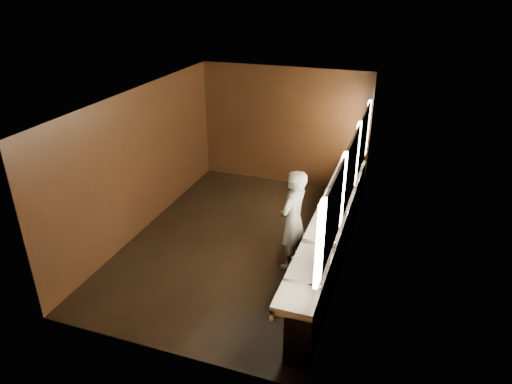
# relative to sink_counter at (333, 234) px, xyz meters

# --- Properties ---
(floor) EXTENTS (6.00, 6.00, 0.00)m
(floor) POSITION_rel_sink_counter_xyz_m (-1.79, 0.00, -0.50)
(floor) COLOR black
(floor) RESTS_ON ground
(ceiling) EXTENTS (4.00, 6.00, 0.02)m
(ceiling) POSITION_rel_sink_counter_xyz_m (-1.79, 0.00, 2.30)
(ceiling) COLOR #2D2D2B
(ceiling) RESTS_ON wall_back
(wall_back) EXTENTS (4.00, 0.02, 2.80)m
(wall_back) POSITION_rel_sink_counter_xyz_m (-1.79, 3.00, 0.90)
(wall_back) COLOR black
(wall_back) RESTS_ON floor
(wall_front) EXTENTS (4.00, 0.02, 2.80)m
(wall_front) POSITION_rel_sink_counter_xyz_m (-1.79, -3.00, 0.90)
(wall_front) COLOR black
(wall_front) RESTS_ON floor
(wall_left) EXTENTS (0.02, 6.00, 2.80)m
(wall_left) POSITION_rel_sink_counter_xyz_m (-3.79, 0.00, 0.90)
(wall_left) COLOR black
(wall_left) RESTS_ON floor
(wall_right) EXTENTS (0.02, 6.00, 2.80)m
(wall_right) POSITION_rel_sink_counter_xyz_m (0.21, 0.00, 0.90)
(wall_right) COLOR black
(wall_right) RESTS_ON floor
(sink_counter) EXTENTS (0.55, 5.40, 1.01)m
(sink_counter) POSITION_rel_sink_counter_xyz_m (0.00, 0.00, 0.00)
(sink_counter) COLOR black
(sink_counter) RESTS_ON floor
(mirror_band) EXTENTS (0.06, 5.03, 1.15)m
(mirror_band) POSITION_rel_sink_counter_xyz_m (0.19, -0.00, 1.25)
(mirror_band) COLOR #FBE4BA
(mirror_band) RESTS_ON wall_right
(person) EXTENTS (0.59, 0.75, 1.81)m
(person) POSITION_rel_sink_counter_xyz_m (-0.64, -0.45, 0.41)
(person) COLOR #88A0CB
(person) RESTS_ON floor
(trash_bin) EXTENTS (0.51, 0.51, 0.62)m
(trash_bin) POSITION_rel_sink_counter_xyz_m (-0.22, -1.57, -0.18)
(trash_bin) COLOR black
(trash_bin) RESTS_ON floor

